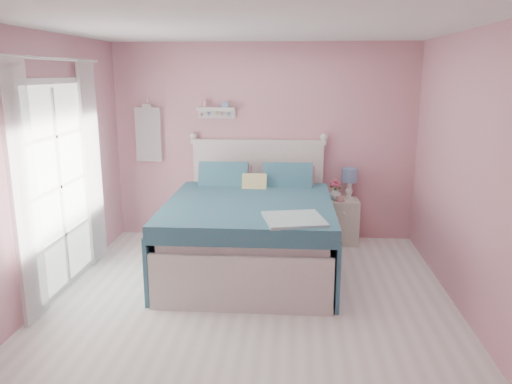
# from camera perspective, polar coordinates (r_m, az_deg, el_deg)

# --- Properties ---
(floor) EXTENTS (4.50, 4.50, 0.00)m
(floor) POSITION_cam_1_polar(r_m,az_deg,el_deg) (4.91, -0.80, -13.26)
(floor) COLOR silver
(floor) RESTS_ON ground
(room_shell) EXTENTS (4.50, 4.50, 4.50)m
(room_shell) POSITION_cam_1_polar(r_m,az_deg,el_deg) (4.43, -0.87, 5.37)
(room_shell) COLOR #D48690
(room_shell) RESTS_ON floor
(bed) EXTENTS (1.83, 2.32, 1.35)m
(bed) POSITION_cam_1_polar(r_m,az_deg,el_deg) (5.76, -0.58, -4.49)
(bed) COLOR silver
(bed) RESTS_ON floor
(nightstand) EXTENTS (0.41, 0.41, 0.59)m
(nightstand) POSITION_cam_1_polar(r_m,az_deg,el_deg) (6.70, 9.81, -3.28)
(nightstand) COLOR beige
(nightstand) RESTS_ON floor
(table_lamp) EXTENTS (0.20, 0.20, 0.40)m
(table_lamp) POSITION_cam_1_polar(r_m,az_deg,el_deg) (6.66, 10.65, 1.66)
(table_lamp) COLOR white
(table_lamp) RESTS_ON nightstand
(vase) EXTENTS (0.18, 0.18, 0.17)m
(vase) POSITION_cam_1_polar(r_m,az_deg,el_deg) (6.58, 9.03, -0.12)
(vase) COLOR silver
(vase) RESTS_ON nightstand
(teacup) EXTENTS (0.12, 0.12, 0.08)m
(teacup) POSITION_cam_1_polar(r_m,az_deg,el_deg) (6.51, 9.62, -0.73)
(teacup) COLOR #D28C90
(teacup) RESTS_ON nightstand
(roses) EXTENTS (0.14, 0.11, 0.12)m
(roses) POSITION_cam_1_polar(r_m,az_deg,el_deg) (6.55, 9.05, 0.91)
(roses) COLOR #CC4568
(roses) RESTS_ON vase
(wall_shelf) EXTENTS (0.50, 0.15, 0.25)m
(wall_shelf) POSITION_cam_1_polar(r_m,az_deg,el_deg) (6.65, -4.58, 9.34)
(wall_shelf) COLOR silver
(wall_shelf) RESTS_ON room_shell
(hanging_dress) EXTENTS (0.34, 0.03, 0.72)m
(hanging_dress) POSITION_cam_1_polar(r_m,az_deg,el_deg) (6.88, -12.21, 6.42)
(hanging_dress) COLOR white
(hanging_dress) RESTS_ON room_shell
(french_door) EXTENTS (0.04, 1.32, 2.16)m
(french_door) POSITION_cam_1_polar(r_m,az_deg,el_deg) (5.44, -21.56, 0.49)
(french_door) COLOR silver
(french_door) RESTS_ON floor
(curtain_near) EXTENTS (0.04, 0.40, 2.32)m
(curtain_near) POSITION_cam_1_polar(r_m,az_deg,el_deg) (4.76, -24.96, -0.29)
(curtain_near) COLOR white
(curtain_near) RESTS_ON floor
(curtain_far) EXTENTS (0.04, 0.40, 2.32)m
(curtain_far) POSITION_cam_1_polar(r_m,az_deg,el_deg) (6.07, -18.21, 3.04)
(curtain_far) COLOR white
(curtain_far) RESTS_ON floor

